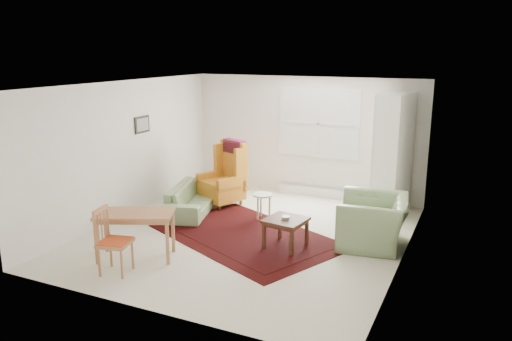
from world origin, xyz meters
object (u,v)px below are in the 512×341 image
at_px(sofa, 193,193).
at_px(coffee_table, 285,233).
at_px(cabinet, 393,154).
at_px(wingback_chair, 221,173).
at_px(armchair, 373,216).
at_px(desk, 136,235).
at_px(desk_chair, 115,241).
at_px(stool, 263,206).

distance_m(sofa, coffee_table, 2.46).
xyz_separation_m(sofa, cabinet, (3.45, 1.53, 0.78)).
xyz_separation_m(wingback_chair, coffee_table, (2.00, -1.56, -0.40)).
bearing_deg(armchair, sofa, -102.39).
height_order(desk, desk_chair, desk_chair).
height_order(sofa, wingback_chair, wingback_chair).
bearing_deg(sofa, stool, -99.24).
bearing_deg(coffee_table, cabinet, 64.57).
bearing_deg(coffee_table, armchair, 30.72).
bearing_deg(coffee_table, desk, -145.14).
xyz_separation_m(stool, desk, (-0.99, -2.39, 0.11)).
bearing_deg(desk_chair, wingback_chair, -9.88).
relative_size(cabinet, desk_chair, 2.42).
bearing_deg(cabinet, desk, -118.89).
distance_m(sofa, cabinet, 3.85).
xyz_separation_m(sofa, stool, (1.40, 0.16, -0.12)).
bearing_deg(cabinet, desk_chair, -114.61).
height_order(wingback_chair, desk, wingback_chair).
bearing_deg(stool, cabinet, 33.82).
distance_m(stool, desk, 2.59).
bearing_deg(sofa, cabinet, -81.66).
bearing_deg(sofa, coffee_table, -127.88).
relative_size(sofa, wingback_chair, 1.39).
height_order(wingback_chair, stool, wingback_chair).
xyz_separation_m(coffee_table, stool, (-0.88, 1.09, 0.00)).
xyz_separation_m(stool, desk_chair, (-0.92, -2.93, 0.23)).
relative_size(stool, desk, 0.43).
bearing_deg(armchair, cabinet, 172.19).
xyz_separation_m(wingback_chair, stool, (1.12, -0.47, -0.40)).
height_order(coffee_table, desk_chair, desk_chair).
bearing_deg(desk, wingback_chair, 92.47).
distance_m(armchair, wingback_chair, 3.31).
bearing_deg(coffee_table, sofa, 157.69).
xyz_separation_m(coffee_table, desk_chair, (-1.80, -1.84, 0.23)).
relative_size(wingback_chair, stool, 2.64).
bearing_deg(wingback_chair, desk_chair, -63.51).
distance_m(desk, desk_chair, 0.55).
height_order(sofa, armchair, armchair).
bearing_deg(desk, sofa, 100.22).
height_order(sofa, cabinet, cabinet).
bearing_deg(desk, cabinet, 51.06).
distance_m(wingback_chair, coffee_table, 2.57).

